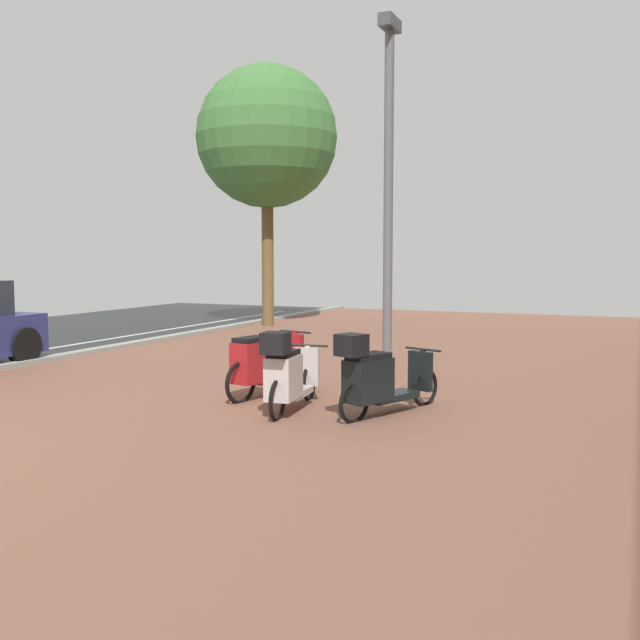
{
  "coord_description": "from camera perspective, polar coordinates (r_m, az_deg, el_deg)",
  "views": [
    {
      "loc": [
        6.96,
        -3.09,
        1.85
      ],
      "look_at": [
        3.88,
        3.93,
        1.15
      ],
      "focal_mm": 41.09,
      "sensor_mm": 36.0,
      "label": 1
    }
  ],
  "objects": [
    {
      "name": "scooter_near",
      "position": [
        8.51,
        -2.53,
        -4.27
      ],
      "size": [
        0.57,
        1.67,
        1.01
      ],
      "color": "black",
      "rests_on": "ground"
    },
    {
      "name": "scooter_mid",
      "position": [
        9.48,
        -4.49,
        -3.49
      ],
      "size": [
        0.65,
        1.68,
        0.83
      ],
      "color": "black",
      "rests_on": "ground"
    },
    {
      "name": "scooter_far",
      "position": [
        8.35,
        4.47,
        -4.51
      ],
      "size": [
        0.89,
        1.67,
        1.0
      ],
      "color": "black",
      "rests_on": "ground"
    },
    {
      "name": "lamp_post",
      "position": [
        11.04,
        5.36,
        10.88
      ],
      "size": [
        0.2,
        0.52,
        5.27
      ],
      "color": "slate",
      "rests_on": "ground"
    },
    {
      "name": "street_tree",
      "position": [
        19.05,
        -4.15,
        13.98
      ],
      "size": [
        3.57,
        3.57,
        6.57
      ],
      "color": "brown",
      "rests_on": "ground"
    }
  ]
}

